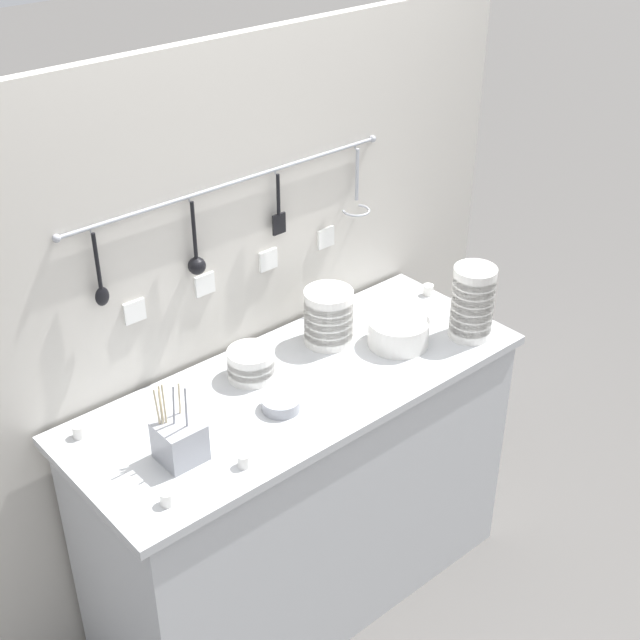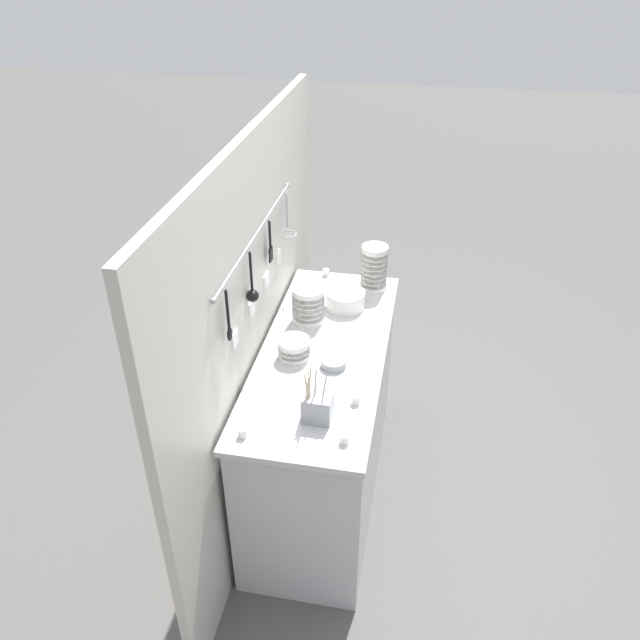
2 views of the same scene
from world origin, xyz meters
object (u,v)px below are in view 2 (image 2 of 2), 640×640
bowl_stack_back_corner (294,349)px  steel_mixing_bowl (334,363)px  bowl_stack_short_front (308,304)px  bowl_stack_tall_left (374,268)px  cup_mid_row (356,400)px  plate_stack (346,299)px  cup_front_right (326,272)px  cutlery_caddy (318,405)px  cup_centre (242,433)px  cup_beside_plates (345,439)px

bowl_stack_back_corner → steel_mixing_bowl: 0.20m
bowl_stack_short_front → bowl_stack_tall_left: bowl_stack_tall_left is taller
bowl_stack_short_front → bowl_stack_tall_left: (0.39, -0.29, 0.03)m
bowl_stack_back_corner → cup_mid_row: bowl_stack_back_corner is taller
bowl_stack_tall_left → plate_stack: bowl_stack_tall_left is taller
cup_front_right → bowl_stack_short_front: bearing=179.5°
bowl_stack_back_corner → cutlery_caddy: cutlery_caddy is taller
cutlery_caddy → steel_mixing_bowl: bearing=-1.0°
steel_mixing_bowl → cup_front_right: bearing=12.5°
plate_stack → steel_mixing_bowl: (-0.52, -0.03, -0.03)m
steel_mixing_bowl → cup_front_right: (0.85, 0.19, 0.00)m
bowl_stack_tall_left → cup_front_right: size_ratio=6.47×
bowl_stack_back_corner → cup_front_right: bearing=-0.4°
plate_stack → cup_centre: plate_stack is taller
cup_beside_plates → cup_front_right: same height
bowl_stack_tall_left → plate_stack: (-0.22, 0.12, -0.08)m
steel_mixing_bowl → cutlery_caddy: bearing=179.0°
cutlery_caddy → cup_centre: bearing=122.0°
bowl_stack_short_front → cup_beside_plates: bearing=-159.3°
bowl_stack_tall_left → bowl_stack_back_corner: bearing=157.8°
bowl_stack_short_front → cup_mid_row: bowl_stack_short_front is taller
plate_stack → cup_mid_row: (-0.77, -0.16, -0.03)m
bowl_stack_short_front → plate_stack: bearing=-45.1°
bowl_stack_back_corner → cup_mid_row: bearing=-129.9°
bowl_stack_short_front → cutlery_caddy: bearing=-165.4°
steel_mixing_bowl → cutlery_caddy: 0.36m
plate_stack → steel_mixing_bowl: plate_stack is taller
bowl_stack_short_front → cutlery_caddy: cutlery_caddy is taller
cup_mid_row → cup_beside_plates: size_ratio=1.00×
bowl_stack_tall_left → cutlery_caddy: cutlery_caddy is taller
steel_mixing_bowl → cup_centre: size_ratio=2.98×
cutlery_caddy → cup_centre: cutlery_caddy is taller
cup_centre → cup_front_right: 1.37m
bowl_stack_short_front → bowl_stack_back_corner: size_ratio=1.27×
bowl_stack_tall_left → plate_stack: bearing=151.4°
cutlery_caddy → cup_beside_plates: bearing=-134.4°
cup_front_right → cup_centre: bearing=176.2°
steel_mixing_bowl → bowl_stack_back_corner: bearing=79.7°
cutlery_caddy → cup_beside_plates: cutlery_caddy is taller
bowl_stack_back_corner → bowl_stack_tall_left: (0.71, -0.29, 0.08)m
bowl_stack_short_front → cup_centre: size_ratio=4.80×
cup_centre → steel_mixing_bowl: bearing=-28.0°
bowl_stack_short_front → steel_mixing_bowl: bearing=-151.9°
bowl_stack_back_corner → cutlery_caddy: (-0.39, -0.19, 0.01)m
cup_beside_plates → cup_front_right: 1.37m
bowl_stack_back_corner → cup_mid_row: (-0.28, -0.33, -0.03)m
cup_front_right → cup_beside_plates: bearing=-166.7°
plate_stack → cup_centre: size_ratio=5.13×
cup_mid_row → plate_stack: bearing=11.9°
bowl_stack_back_corner → cutlery_caddy: bearing=-154.3°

